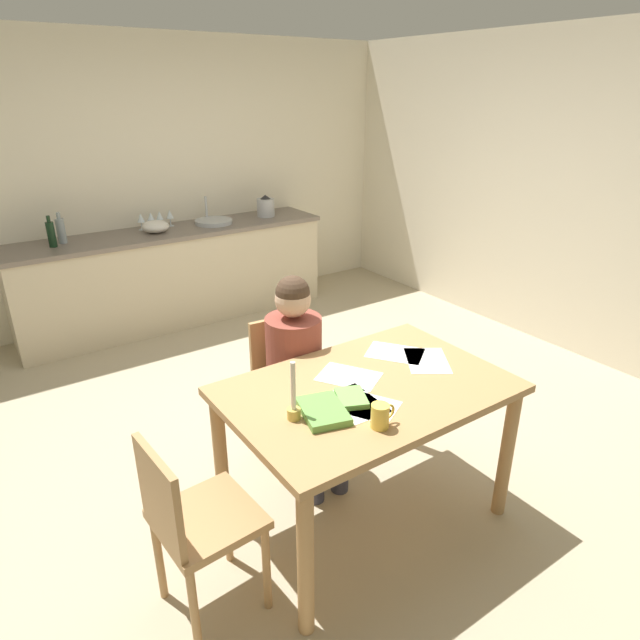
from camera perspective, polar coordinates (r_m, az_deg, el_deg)
ground_plane at (r=3.84m, az=-1.99°, el=-10.88°), size 5.20×5.20×0.04m
wall_back at (r=5.62m, az=-17.07°, el=13.69°), size 5.20×0.12×2.60m
wall_right at (r=5.14m, az=23.59°, el=11.99°), size 0.12×5.20×2.60m
kitchen_counter at (r=5.48m, az=-14.84°, el=4.54°), size 2.96×0.64×0.90m
dining_table at (r=2.73m, az=4.93°, el=-8.92°), size 1.37×0.91×0.80m
chair_at_table at (r=3.30m, az=-3.35°, el=-6.64°), size 0.43×0.43×0.88m
person_seated at (r=3.09m, az=-2.14°, el=-4.83°), size 0.34×0.61×1.19m
chair_side_empty at (r=2.43m, az=-13.06°, el=-19.75°), size 0.43×0.43×0.89m
coffee_mug at (r=2.36m, az=6.36°, el=-9.90°), size 0.12×0.08×0.11m
candlestick at (r=2.38m, az=-2.78°, el=-8.68°), size 0.06×0.06×0.28m
book_magazine at (r=2.44m, az=0.32°, el=-9.49°), size 0.25×0.30×0.03m
book_cookery at (r=2.54m, az=3.28°, el=-8.14°), size 0.19×0.21×0.03m
paper_letter at (r=2.95m, az=11.12°, el=-4.17°), size 0.34×0.36×0.00m
paper_bill at (r=2.75m, az=3.03°, el=-5.91°), size 0.33×0.36×0.00m
paper_envelope at (r=2.53m, az=3.65°, el=-8.65°), size 0.23×0.31×0.00m
paper_receipt at (r=3.00m, az=7.84°, el=-3.41°), size 0.34×0.36×0.00m
paper_notice at (r=2.52m, az=4.65°, el=-8.88°), size 0.33×0.36×0.00m
sink_unit at (r=5.52m, az=-11.06°, el=10.09°), size 0.36×0.36×0.24m
bottle_oil at (r=5.09m, az=-26.27°, el=8.07°), size 0.06×0.06×0.26m
bottle_vinegar at (r=5.18m, az=-25.44°, el=8.47°), size 0.07×0.07×0.26m
mixing_bowl at (r=5.29m, az=-16.80°, el=9.33°), size 0.24×0.24×0.11m
stovetop_kettle at (r=5.75m, az=-5.70°, el=11.68°), size 0.18×0.18×0.22m
wine_glass_near_sink at (r=5.50m, az=-15.42°, el=10.56°), size 0.07×0.07×0.15m
wine_glass_by_kettle at (r=5.47m, az=-16.41°, el=10.39°), size 0.07×0.07×0.15m
wine_glass_back_left at (r=5.44m, az=-17.25°, el=10.23°), size 0.07×0.07×0.15m
wine_glass_back_right at (r=5.41m, az=-18.21°, el=10.06°), size 0.07×0.07×0.15m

